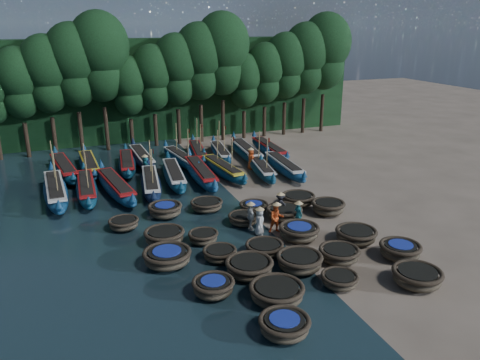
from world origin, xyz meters
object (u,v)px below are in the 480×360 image
object	(u,v)px
coracle_1	(284,325)
fisherman_4	(251,216)
coracle_9	(400,250)
coracle_12	(264,248)
coracle_2	(277,292)
coracle_3	(340,280)
coracle_17	(243,219)
fisherman_0	(260,221)
long_boat_15	(220,152)
long_boat_5	(201,173)
long_boat_6	(223,169)
coracle_24	(298,199)
long_boat_9	(64,168)
coracle_7	(300,261)
long_boat_1	(87,188)
coracle_15	(164,236)
fisherman_3	(280,204)
coracle_8	(339,254)
long_boat_10	(89,165)
long_boat_2	(116,186)
coracle_18	(284,213)
long_boat_7	(261,168)
coracle_20	(124,223)
coracle_4	(417,277)
long_boat_14	(198,152)
coracle_14	(356,235)
coracle_22	(207,205)
long_boat_11	(127,163)
fisherman_2	(276,217)
coracle_19	(328,207)
coracle_5	(213,286)
coracle_6	(249,267)
coracle_23	(254,207)
long_boat_4	(174,175)
coracle_16	(203,237)
long_boat_3	(151,183)
fisherman_6	(251,158)
long_boat_0	(55,191)
fisherman_1	(298,213)
coracle_21	(165,210)
coracle_11	(220,254)
coracle_13	(299,232)
coracle_10	(167,257)
fisherman_5	(145,165)

from	to	relation	value
coracle_1	fisherman_4	xyz separation A→B (m)	(2.43, 9.44, 0.46)
coracle_9	coracle_12	bearing A→B (deg)	155.75
coracle_2	coracle_3	bearing A→B (deg)	1.22
coracle_17	fisherman_0	size ratio (longest dim) A/B	1.23
coracle_1	long_boat_15	xyz separation A→B (m)	(5.71, 24.65, 0.06)
long_boat_5	long_boat_6	distance (m)	2.00
coracle_24	long_boat_9	bearing A→B (deg)	139.11
coracle_7	long_boat_1	xyz separation A→B (m)	(-8.97, 14.56, 0.07)
coracle_15	coracle_24	world-z (taller)	coracle_15
coracle_17	fisherman_3	distance (m)	2.66
coracle_8	long_boat_1	bearing A→B (deg)	127.78
coracle_15	long_boat_10	bearing A→B (deg)	100.67
long_boat_2	coracle_12	bearing A→B (deg)	-71.44
coracle_18	long_boat_7	distance (m)	9.09
coracle_12	coracle_20	bearing A→B (deg)	137.66
coracle_4	coracle_15	bearing A→B (deg)	139.87
long_boat_14	coracle_14	bearing A→B (deg)	-71.30
coracle_18	long_boat_10	world-z (taller)	long_boat_10
coracle_22	long_boat_2	size ratio (longest dim) A/B	0.27
long_boat_11	fisherman_2	xyz separation A→B (m)	(6.27, -15.35, 0.40)
coracle_1	fisherman_0	size ratio (longest dim) A/B	1.25
coracle_19	coracle_3	bearing A→B (deg)	-117.53
coracle_4	fisherman_0	world-z (taller)	fisherman_0
coracle_20	long_boat_10	distance (m)	12.58
coracle_5	coracle_6	size ratio (longest dim) A/B	0.88
coracle_23	fisherman_4	world-z (taller)	fisherman_4
long_boat_9	fisherman_2	distance (m)	19.17
coracle_19	long_boat_4	bearing A→B (deg)	128.10
coracle_16	long_boat_3	bearing A→B (deg)	96.31
long_boat_15	fisherman_6	world-z (taller)	long_boat_15
long_boat_4	long_boat_0	bearing A→B (deg)	-169.28
coracle_5	coracle_8	bearing A→B (deg)	5.68
long_boat_6	long_boat_10	world-z (taller)	long_boat_6
coracle_9	fisherman_1	world-z (taller)	fisherman_1
coracle_8	long_boat_1	distance (m)	18.34
coracle_5	coracle_12	xyz separation A→B (m)	(3.64, 2.68, -0.06)
coracle_3	long_boat_14	world-z (taller)	long_boat_14
coracle_3	coracle_21	size ratio (longest dim) A/B	0.96
long_boat_2	fisherman_6	xyz separation A→B (m)	(11.06, 2.09, 0.35)
coracle_5	coracle_24	size ratio (longest dim) A/B	0.93
coracle_11	long_boat_7	xyz separation A→B (m)	(7.59, 12.34, 0.15)
fisherman_4	coracle_4	bearing A→B (deg)	-148.20
coracle_3	coracle_13	world-z (taller)	coracle_13
long_boat_0	fisherman_3	xyz separation A→B (m)	(13.02, -8.14, 0.19)
coracle_8	coracle_23	world-z (taller)	coracle_8
coracle_8	coracle_10	size ratio (longest dim) A/B	0.86
coracle_12	fisherman_6	world-z (taller)	fisherman_6
coracle_6	long_boat_9	world-z (taller)	long_boat_9
long_boat_10	coracle_17	bearing A→B (deg)	-63.60
fisherman_5	fisherman_6	world-z (taller)	fisherman_6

